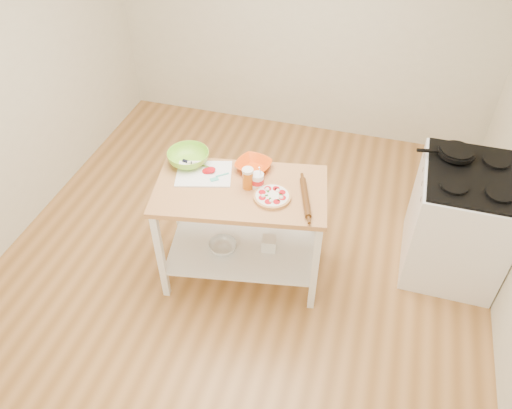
{
  "coord_description": "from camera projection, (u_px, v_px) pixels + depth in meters",
  "views": [
    {
      "loc": [
        0.9,
        -2.62,
        3.19
      ],
      "look_at": [
        0.14,
        0.0,
        0.73
      ],
      "focal_mm": 35.0,
      "sensor_mm": 36.0,
      "label": 1
    }
  ],
  "objects": [
    {
      "name": "prep_island",
      "position": [
        241.0,
        214.0,
        3.71
      ],
      "size": [
        1.32,
        0.87,
        0.9
      ],
      "rotation": [
        0.0,
        0.0,
        0.18
      ],
      "color": "#B7804B",
      "rests_on": "ground"
    },
    {
      "name": "cutting_board",
      "position": [
        204.0,
        173.0,
        3.66
      ],
      "size": [
        0.46,
        0.39,
        0.04
      ],
      "rotation": [
        0.0,
        0.0,
        0.27
      ],
      "color": "white",
      "rests_on": "prep_island"
    },
    {
      "name": "skillet",
      "position": [
        456.0,
        152.0,
        3.74
      ],
      "size": [
        0.43,
        0.27,
        0.03
      ],
      "rotation": [
        0.0,
        0.0,
        0.19
      ],
      "color": "black",
      "rests_on": "gas_stove"
    },
    {
      "name": "green_bowl",
      "position": [
        188.0,
        158.0,
        3.73
      ],
      "size": [
        0.42,
        0.42,
        0.1
      ],
      "primitive_type": "imported",
      "rotation": [
        0.0,
        0.0,
        0.48
      ],
      "color": "#82CD31",
      "rests_on": "prep_island"
    },
    {
      "name": "gas_stove",
      "position": [
        458.0,
        221.0,
        3.91
      ],
      "size": [
        0.7,
        0.82,
        1.11
      ],
      "rotation": [
        0.0,
        0.0,
        -0.0
      ],
      "color": "white",
      "rests_on": "ground"
    },
    {
      "name": "knife",
      "position": [
        194.0,
        164.0,
        3.73
      ],
      "size": [
        0.27,
        0.06,
        0.01
      ],
      "rotation": [
        0.0,
        0.0,
        -0.17
      ],
      "color": "silver",
      "rests_on": "cutting_board"
    },
    {
      "name": "pizza",
      "position": [
        272.0,
        196.0,
        3.46
      ],
      "size": [
        0.26,
        0.26,
        0.04
      ],
      "rotation": [
        0.0,
        0.0,
        0.41
      ],
      "color": "tan",
      "rests_on": "prep_island"
    },
    {
      "name": "orange_bowl",
      "position": [
        253.0,
        166.0,
        3.69
      ],
      "size": [
        0.3,
        0.3,
        0.06
      ],
      "primitive_type": "imported",
      "rotation": [
        0.0,
        0.0,
        -0.23
      ],
      "color": "#EF4E0A",
      "rests_on": "prep_island"
    },
    {
      "name": "yogurt_tub",
      "position": [
        257.0,
        180.0,
        3.52
      ],
      "size": [
        0.09,
        0.09,
        0.2
      ],
      "color": "white",
      "rests_on": "prep_island"
    },
    {
      "name": "room_shell",
      "position": [
        235.0,
        131.0,
        3.28
      ],
      "size": [
        4.04,
        4.54,
        2.74
      ],
      "color": "#AA753E",
      "rests_on": "ground"
    },
    {
      "name": "rolling_pin",
      "position": [
        305.0,
        198.0,
        3.44
      ],
      "size": [
        0.16,
        0.39,
        0.05
      ],
      "primitive_type": "cylinder",
      "rotation": [
        1.57,
        0.0,
        0.31
      ],
      "color": "#533013",
      "rests_on": "prep_island"
    },
    {
      "name": "shelf_bin",
      "position": [
        269.0,
        244.0,
        3.95
      ],
      "size": [
        0.13,
        0.13,
        0.11
      ],
      "primitive_type": "cube",
      "rotation": [
        0.0,
        0.0,
        0.18
      ],
      "color": "white",
      "rests_on": "prep_island"
    },
    {
      "name": "spatula",
      "position": [
        219.0,
        177.0,
        3.61
      ],
      "size": [
        0.11,
        0.13,
        0.01
      ],
      "rotation": [
        0.0,
        0.0,
        0.69
      ],
      "color": "#48C3B0",
      "rests_on": "cutting_board"
    },
    {
      "name": "shelf_glass_bowl",
      "position": [
        223.0,
        247.0,
        3.95
      ],
      "size": [
        0.27,
        0.27,
        0.07
      ],
      "primitive_type": "imported",
      "rotation": [
        0.0,
        0.0,
        -0.22
      ],
      "color": "silver",
      "rests_on": "prep_island"
    },
    {
      "name": "beer_pint",
      "position": [
        248.0,
        178.0,
        3.5
      ],
      "size": [
        0.08,
        0.08,
        0.16
      ],
      "color": "#C65F0F",
      "rests_on": "prep_island"
    }
  ]
}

